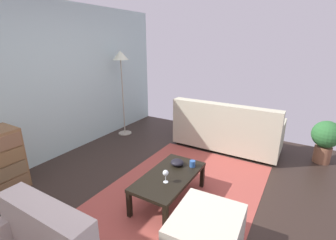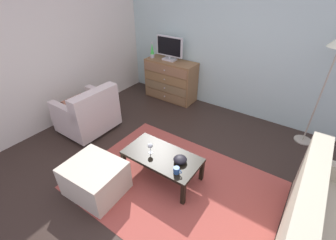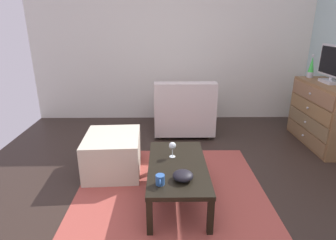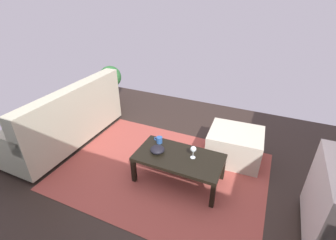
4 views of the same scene
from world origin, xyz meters
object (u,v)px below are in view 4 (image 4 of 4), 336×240
at_px(bowl_decorative, 157,150).
at_px(couch_large, 64,121).
at_px(potted_plant, 111,80).
at_px(wine_glass, 193,149).
at_px(ottoman, 235,146).
at_px(mug, 159,140).
at_px(coffee_table, 179,159).

bearing_deg(bowl_decorative, couch_large, -5.29).
height_order(bowl_decorative, potted_plant, potted_plant).
relative_size(wine_glass, bowl_decorative, 0.89).
bearing_deg(ottoman, couch_large, 13.50).
distance_m(wine_glass, ottoman, 0.81).
xyz_separation_m(mug, couch_large, (1.58, 0.04, -0.06)).
bearing_deg(couch_large, potted_plant, -80.18).
bearing_deg(mug, ottoman, -147.93).
relative_size(coffee_table, couch_large, 0.55).
height_order(wine_glass, bowl_decorative, wine_glass).
relative_size(coffee_table, potted_plant, 1.45).
height_order(wine_glass, mug, wine_glass).
distance_m(coffee_table, ottoman, 0.90).
bearing_deg(couch_large, bowl_decorative, 174.71).
bearing_deg(ottoman, mug, 32.07).
distance_m(mug, ottoman, 1.05).
distance_m(bowl_decorative, potted_plant, 2.57).
distance_m(coffee_table, mug, 0.38).
bearing_deg(wine_glass, mug, -13.03).
xyz_separation_m(wine_glass, couch_large, (2.07, -0.08, -0.13)).
height_order(ottoman, potted_plant, potted_plant).
xyz_separation_m(mug, bowl_decorative, (-0.07, 0.19, -0.00)).
bearing_deg(wine_glass, ottoman, -119.91).
bearing_deg(wine_glass, couch_large, -2.08).
relative_size(ottoman, potted_plant, 0.97).
bearing_deg(potted_plant, wine_glass, 144.94).
distance_m(ottoman, potted_plant, 2.90).
bearing_deg(couch_large, wine_glass, 177.92).
xyz_separation_m(wine_glass, ottoman, (-0.38, -0.66, -0.26)).
distance_m(couch_large, ottoman, 2.53).
height_order(coffee_table, bowl_decorative, bowl_decorative).
height_order(wine_glass, potted_plant, potted_plant).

